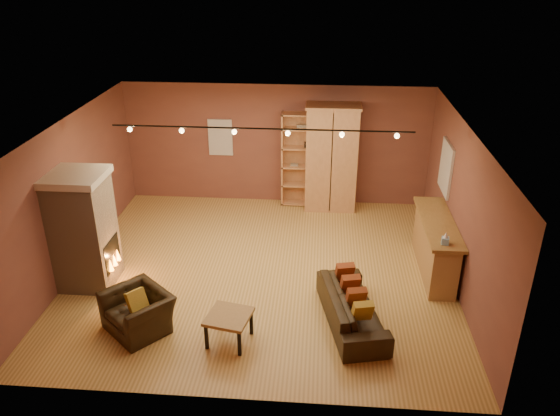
# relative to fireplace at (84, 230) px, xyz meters

# --- Properties ---
(floor) EXTENTS (7.00, 7.00, 0.00)m
(floor) POSITION_rel_fireplace_xyz_m (3.04, 0.60, -1.06)
(floor) COLOR #A87E3B
(floor) RESTS_ON ground
(ceiling) EXTENTS (7.00, 7.00, 0.00)m
(ceiling) POSITION_rel_fireplace_xyz_m (3.04, 0.60, 1.74)
(ceiling) COLOR brown
(ceiling) RESTS_ON back_wall
(back_wall) EXTENTS (7.00, 0.02, 2.80)m
(back_wall) POSITION_rel_fireplace_xyz_m (3.04, 3.85, 0.34)
(back_wall) COLOR brown
(back_wall) RESTS_ON floor
(left_wall) EXTENTS (0.02, 6.50, 2.80)m
(left_wall) POSITION_rel_fireplace_xyz_m (-0.46, 0.60, 0.34)
(left_wall) COLOR brown
(left_wall) RESTS_ON floor
(right_wall) EXTENTS (0.02, 6.50, 2.80)m
(right_wall) POSITION_rel_fireplace_xyz_m (6.54, 0.60, 0.34)
(right_wall) COLOR brown
(right_wall) RESTS_ON floor
(fireplace) EXTENTS (1.01, 0.98, 2.12)m
(fireplace) POSITION_rel_fireplace_xyz_m (0.00, 0.00, 0.00)
(fireplace) COLOR tan
(fireplace) RESTS_ON floor
(back_window) EXTENTS (0.56, 0.04, 0.86)m
(back_window) POSITION_rel_fireplace_xyz_m (1.74, 3.83, 0.49)
(back_window) COLOR silver
(back_window) RESTS_ON back_wall
(bookcase) EXTENTS (0.90, 0.35, 2.21)m
(bookcase) POSITION_rel_fireplace_xyz_m (3.63, 3.73, 0.06)
(bookcase) COLOR tan
(bookcase) RESTS_ON floor
(armoire) EXTENTS (1.21, 0.68, 2.46)m
(armoire) POSITION_rel_fireplace_xyz_m (4.32, 3.54, 0.17)
(armoire) COLOR tan
(armoire) RESTS_ON floor
(bar_counter) EXTENTS (0.58, 2.16, 1.04)m
(bar_counter) POSITION_rel_fireplace_xyz_m (6.24, 0.88, -0.53)
(bar_counter) COLOR tan
(bar_counter) RESTS_ON floor
(tissue_box) EXTENTS (0.15, 0.15, 0.23)m
(tissue_box) POSITION_rel_fireplace_xyz_m (6.19, 0.04, 0.07)
(tissue_box) COLOR #81B3CF
(tissue_box) RESTS_ON bar_counter
(right_window) EXTENTS (0.05, 0.90, 1.00)m
(right_window) POSITION_rel_fireplace_xyz_m (6.51, 2.00, 0.59)
(right_window) COLOR silver
(right_window) RESTS_ON right_wall
(loveseat) EXTENTS (0.98, 2.04, 0.80)m
(loveseat) POSITION_rel_fireplace_xyz_m (4.66, -0.83, -0.66)
(loveseat) COLOR black
(loveseat) RESTS_ON floor
(armchair) EXTENTS (1.17, 1.14, 0.87)m
(armchair) POSITION_rel_fireplace_xyz_m (1.29, -1.27, -0.63)
(armchair) COLOR black
(armchair) RESTS_ON floor
(coffee_table) EXTENTS (0.75, 0.75, 0.48)m
(coffee_table) POSITION_rel_fireplace_xyz_m (2.77, -1.45, -0.65)
(coffee_table) COLOR olive
(coffee_table) RESTS_ON floor
(track_rail) EXTENTS (5.20, 0.09, 0.13)m
(track_rail) POSITION_rel_fireplace_xyz_m (3.04, 0.80, 1.63)
(track_rail) COLOR black
(track_rail) RESTS_ON ceiling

